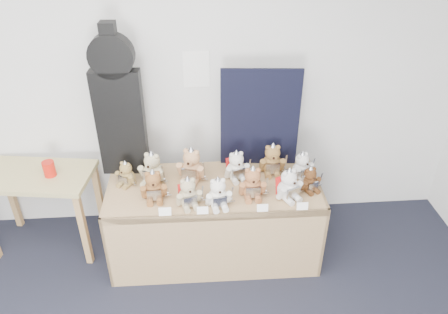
{
  "coord_description": "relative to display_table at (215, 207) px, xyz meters",
  "views": [
    {
      "loc": [
        0.69,
        -0.81,
        2.72
      ],
      "look_at": [
        0.89,
        1.84,
        1.02
      ],
      "focal_mm": 35.0,
      "sensor_mm": 36.0,
      "label": 1
    }
  ],
  "objects": [
    {
      "name": "teddy_front_centre",
      "position": [
        0.02,
        -0.17,
        0.26
      ],
      "size": [
        0.22,
        0.19,
        0.27
      ],
      "rotation": [
        0.0,
        0.0,
        0.15
      ],
      "color": "silver",
      "rests_on": "display_table"
    },
    {
      "name": "side_table",
      "position": [
        -1.42,
        0.29,
        0.07
      ],
      "size": [
        0.94,
        0.61,
        0.74
      ],
      "rotation": [
        0.0,
        0.0,
        -0.15
      ],
      "color": "tan",
      "rests_on": "floor"
    },
    {
      "name": "guitar_case",
      "position": [
        -0.7,
        0.35,
        0.74
      ],
      "size": [
        0.37,
        0.13,
        1.21
      ],
      "rotation": [
        0.0,
        0.0,
        -0.06
      ],
      "color": "black",
      "rests_on": "display_table"
    },
    {
      "name": "teddy_back_left",
      "position": [
        -0.47,
        0.17,
        0.27
      ],
      "size": [
        0.23,
        0.23,
        0.29
      ],
      "rotation": [
        0.0,
        0.0,
        -0.38
      ],
      "color": "#C3B78E",
      "rests_on": "display_table"
    },
    {
      "name": "red_cup",
      "position": [
        -1.29,
        0.26,
        0.25
      ],
      "size": [
        0.09,
        0.09,
        0.13
      ],
      "primitive_type": "cylinder",
      "color": "red",
      "rests_on": "side_table"
    },
    {
      "name": "teddy_front_right",
      "position": [
        0.28,
        -0.08,
        0.26
      ],
      "size": [
        0.23,
        0.18,
        0.28
      ],
      "rotation": [
        0.0,
        0.0,
        -0.02
      ],
      "color": "#9C613B",
      "rests_on": "display_table"
    },
    {
      "name": "teddy_back_centre_left",
      "position": [
        -0.17,
        0.18,
        0.28
      ],
      "size": [
        0.25,
        0.24,
        0.31
      ],
      "rotation": [
        0.0,
        0.0,
        -0.36
      ],
      "color": "tan",
      "rests_on": "display_table"
    },
    {
      "name": "navy_board",
      "position": [
        0.39,
        0.37,
        0.57
      ],
      "size": [
        0.63,
        0.07,
        0.84
      ],
      "primitive_type": "cube",
      "rotation": [
        0.0,
        0.0,
        -0.09
      ],
      "color": "black",
      "rests_on": "display_table"
    },
    {
      "name": "entry_card_b",
      "position": [
        -0.1,
        -0.26,
        0.18
      ],
      "size": [
        0.08,
        0.02,
        0.06
      ],
      "primitive_type": "cube",
      "rotation": [
        -0.24,
        0.0,
        -0.01
      ],
      "color": "white",
      "rests_on": "display_table"
    },
    {
      "name": "entry_card_c",
      "position": [
        0.33,
        -0.27,
        0.18
      ],
      "size": [
        0.08,
        0.02,
        0.06
      ],
      "primitive_type": "cube",
      "rotation": [
        -0.24,
        0.0,
        -0.01
      ],
      "color": "white",
      "rests_on": "display_table"
    },
    {
      "name": "teddy_front_far_right",
      "position": [
        0.55,
        -0.12,
        0.26
      ],
      "size": [
        0.23,
        0.22,
        0.28
      ],
      "rotation": [
        0.0,
        0.0,
        0.46
      ],
      "color": "silver",
      "rests_on": "display_table"
    },
    {
      "name": "entry_card_a",
      "position": [
        -0.37,
        -0.26,
        0.19
      ],
      "size": [
        0.09,
        0.02,
        0.06
      ],
      "primitive_type": "cube",
      "rotation": [
        -0.24,
        0.0,
        -0.01
      ],
      "color": "white",
      "rests_on": "display_table"
    },
    {
      "name": "teddy_back_right",
      "position": [
        0.48,
        0.22,
        0.27
      ],
      "size": [
        0.24,
        0.19,
        0.29
      ],
      "rotation": [
        0.0,
        0.0,
        -0.03
      ],
      "color": "olive",
      "rests_on": "display_table"
    },
    {
      "name": "entry_card_d",
      "position": [
        0.62,
        -0.27,
        0.18
      ],
      "size": [
        0.08,
        0.02,
        0.06
      ],
      "primitive_type": "cube",
      "rotation": [
        -0.24,
        0.0,
        -0.01
      ],
      "color": "white",
      "rests_on": "display_table"
    },
    {
      "name": "display_table",
      "position": [
        0.0,
        0.0,
        0.0
      ],
      "size": [
        1.68,
        0.72,
        0.7
      ],
      "rotation": [
        0.0,
        0.0,
        -0.01
      ],
      "color": "#9B7A4F",
      "rests_on": "floor"
    },
    {
      "name": "teddy_back_end",
      "position": [
        0.71,
        0.14,
        0.25
      ],
      "size": [
        0.21,
        0.2,
        0.25
      ],
      "rotation": [
        0.0,
        0.0,
        0.51
      ],
      "color": "silver",
      "rests_on": "display_table"
    },
    {
      "name": "teddy_back_centre_right",
      "position": [
        0.19,
        0.17,
        0.26
      ],
      "size": [
        0.23,
        0.21,
        0.27
      ],
      "rotation": [
        0.0,
        0.0,
        0.24
      ],
      "color": "silver",
      "rests_on": "display_table"
    },
    {
      "name": "teddy_front_far_left",
      "position": [
        -0.45,
        -0.05,
        0.26
      ],
      "size": [
        0.23,
        0.19,
        0.27
      ],
      "rotation": [
        0.0,
        0.0,
        0.07
      ],
      "color": "brown",
      "rests_on": "display_table"
    },
    {
      "name": "teddy_front_end",
      "position": [
        0.73,
        -0.03,
        0.24
      ],
      "size": [
        0.19,
        0.18,
        0.23
      ],
      "rotation": [
        0.0,
        0.0,
        0.37
      ],
      "color": "#4F301B",
      "rests_on": "display_table"
    },
    {
      "name": "teddy_front_left",
      "position": [
        -0.2,
        -0.15,
        0.26
      ],
      "size": [
        0.22,
        0.2,
        0.26
      ],
      "rotation": [
        0.0,
        0.0,
        0.24
      ],
      "color": "tan",
      "rests_on": "display_table"
    },
    {
      "name": "teddy_back_far_left",
      "position": [
        -0.68,
        0.15,
        0.24
      ],
      "size": [
        0.18,
        0.18,
        0.22
      ],
      "rotation": [
        0.0,
        0.0,
        -0.53
      ],
      "color": "olive",
      "rests_on": "display_table"
    },
    {
      "name": "room_shell",
      "position": [
        -0.1,
        0.62,
        0.9
      ],
      "size": [
        6.0,
        6.0,
        6.0
      ],
      "color": "white",
      "rests_on": "floor"
    }
  ]
}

